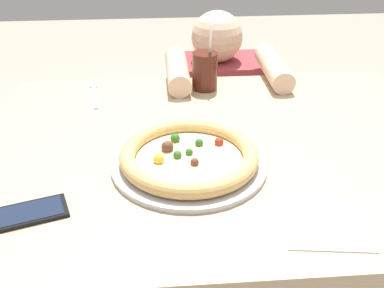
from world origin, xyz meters
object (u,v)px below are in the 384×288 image
pizza_near (189,158)px  drink_cup_colored (206,71)px  cell_phone (28,213)px  fork (94,93)px  diner_seated (215,134)px

pizza_near → drink_cup_colored: drink_cup_colored is taller
drink_cup_colored → cell_phone: bearing=-124.8°
cell_phone → pizza_near: bearing=24.8°
fork → diner_seated: 0.61m
pizza_near → cell_phone: bearing=-155.2°
drink_cup_colored → diner_seated: drink_cup_colored is taller
fork → diner_seated: diner_seated is taller
cell_phone → diner_seated: diner_seated is taller
pizza_near → drink_cup_colored: bearing=79.1°
pizza_near → fork: pizza_near is taller
pizza_near → cell_phone: pizza_near is taller
cell_phone → diner_seated: size_ratio=0.18×
drink_cup_colored → cell_phone: 0.72m
pizza_near → fork: bearing=120.7°
cell_phone → diner_seated: bearing=61.3°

